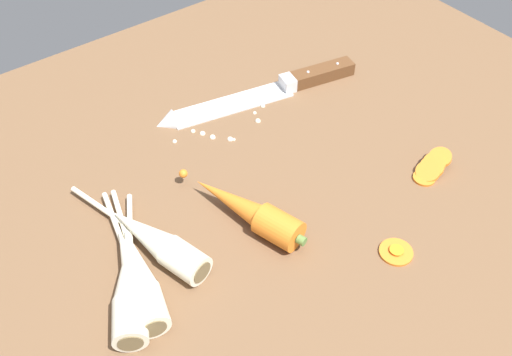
% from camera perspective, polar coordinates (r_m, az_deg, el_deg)
% --- Properties ---
extents(ground_plane, '(1.20, 0.90, 0.04)m').
position_cam_1_polar(ground_plane, '(0.84, -0.82, -0.89)').
color(ground_plane, brown).
extents(chefs_knife, '(0.35, 0.10, 0.04)m').
position_cam_1_polar(chefs_knife, '(0.96, -0.02, 8.10)').
color(chefs_knife, silver).
rests_on(chefs_knife, ground_plane).
extents(whole_carrot, '(0.09, 0.20, 0.04)m').
position_cam_1_polar(whole_carrot, '(0.76, -0.67, -3.20)').
color(whole_carrot, orange).
rests_on(whole_carrot, ground_plane).
extents(parsnip_front, '(0.07, 0.22, 0.04)m').
position_cam_1_polar(parsnip_front, '(0.71, -11.65, -9.30)').
color(parsnip_front, silver).
rests_on(parsnip_front, ground_plane).
extents(parsnip_mid_left, '(0.08, 0.23, 0.04)m').
position_cam_1_polar(parsnip_mid_left, '(0.74, -9.73, -6.06)').
color(parsnip_mid_left, silver).
rests_on(parsnip_mid_left, ground_plane).
extents(parsnip_mid_right, '(0.12, 0.21, 0.04)m').
position_cam_1_polar(parsnip_mid_right, '(0.70, -12.17, -10.25)').
color(parsnip_mid_right, silver).
rests_on(parsnip_mid_right, ground_plane).
extents(parsnip_back, '(0.08, 0.22, 0.04)m').
position_cam_1_polar(parsnip_back, '(0.71, -11.34, -9.33)').
color(parsnip_back, silver).
rests_on(parsnip_back, ground_plane).
extents(carrot_slice_stack, '(0.07, 0.04, 0.03)m').
position_cam_1_polar(carrot_slice_stack, '(0.86, 16.70, 1.00)').
color(carrot_slice_stack, orange).
rests_on(carrot_slice_stack, ground_plane).
extents(carrot_slice_stray_near, '(0.04, 0.04, 0.01)m').
position_cam_1_polar(carrot_slice_stray_near, '(0.76, 13.47, -6.93)').
color(carrot_slice_stray_near, orange).
rests_on(carrot_slice_stray_near, ground_plane).
extents(mince_crumbs, '(0.19, 0.10, 0.01)m').
position_cam_1_polar(mince_crumbs, '(0.91, -2.92, 5.68)').
color(mince_crumbs, silver).
rests_on(mince_crumbs, ground_plane).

